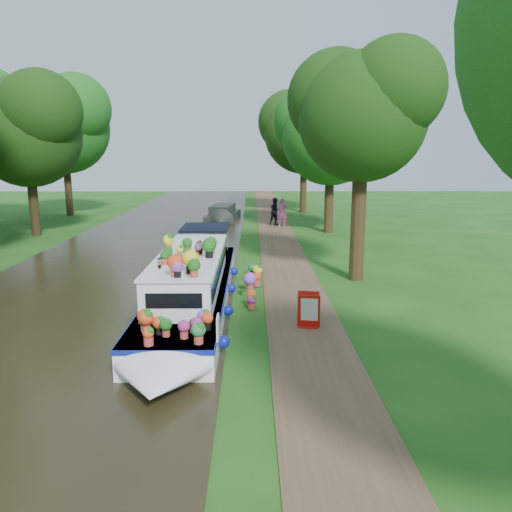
# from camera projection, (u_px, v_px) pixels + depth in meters

# --- Properties ---
(ground) EXTENTS (100.00, 100.00, 0.00)m
(ground) POSITION_uv_depth(u_px,v_px,m) (262.00, 302.00, 16.85)
(ground) COLOR #1D5014
(ground) RESTS_ON ground
(canal_water) EXTENTS (10.00, 100.00, 0.02)m
(canal_water) POSITION_uv_depth(u_px,v_px,m) (84.00, 302.00, 16.80)
(canal_water) COLOR black
(canal_water) RESTS_ON ground
(towpath) EXTENTS (2.20, 100.00, 0.03)m
(towpath) POSITION_uv_depth(u_px,v_px,m) (297.00, 301.00, 16.86)
(towpath) COLOR brown
(towpath) RESTS_ON ground
(plant_boat) EXTENTS (2.29, 13.52, 2.30)m
(plant_boat) POSITION_uv_depth(u_px,v_px,m) (191.00, 285.00, 15.76)
(plant_boat) COLOR white
(plant_boat) RESTS_ON canal_water
(tree_near_overhang) EXTENTS (5.52, 5.28, 8.99)m
(tree_near_overhang) POSITION_uv_depth(u_px,v_px,m) (362.00, 107.00, 18.54)
(tree_near_overhang) COLOR #2F200F
(tree_near_overhang) RESTS_ON ground
(tree_near_mid) EXTENTS (6.90, 6.60, 9.40)m
(tree_near_mid) POSITION_uv_depth(u_px,v_px,m) (331.00, 128.00, 30.35)
(tree_near_mid) COLOR #2F200F
(tree_near_mid) RESTS_ON ground
(tree_near_far) EXTENTS (7.59, 7.26, 10.30)m
(tree_near_far) POSITION_uv_depth(u_px,v_px,m) (304.00, 127.00, 41.00)
(tree_near_far) COLOR #2F200F
(tree_near_far) RESTS_ON ground
(tree_far_c) EXTENTS (7.13, 6.82, 9.59)m
(tree_far_c) POSITION_uv_depth(u_px,v_px,m) (27.00, 125.00, 29.21)
(tree_far_c) COLOR #2F200F
(tree_far_c) RESTS_ON ground
(tree_far_d) EXTENTS (8.05, 7.70, 10.85)m
(tree_far_d) POSITION_uv_depth(u_px,v_px,m) (63.00, 121.00, 38.83)
(tree_far_d) COLOR #2F200F
(tree_far_d) RESTS_ON ground
(second_boat) EXTENTS (2.51, 6.46, 1.21)m
(second_boat) POSITION_uv_depth(u_px,v_px,m) (223.00, 215.00, 36.58)
(second_boat) COLOR black
(second_boat) RESTS_ON canal_water
(sandwich_board) EXTENTS (0.66, 0.59, 1.00)m
(sandwich_board) POSITION_uv_depth(u_px,v_px,m) (309.00, 311.00, 14.29)
(sandwich_board) COLOR red
(sandwich_board) RESTS_ON towpath
(pedestrian_pink) EXTENTS (0.77, 0.57, 1.92)m
(pedestrian_pink) POSITION_uv_depth(u_px,v_px,m) (282.00, 213.00, 33.56)
(pedestrian_pink) COLOR #E55E89
(pedestrian_pink) RESTS_ON towpath
(pedestrian_dark) EXTENTS (1.10, 0.98, 1.88)m
(pedestrian_dark) POSITION_uv_depth(u_px,v_px,m) (276.00, 212.00, 34.44)
(pedestrian_dark) COLOR black
(pedestrian_dark) RESTS_ON towpath
(verge_plant) EXTENTS (0.51, 0.48, 0.46)m
(verge_plant) POSITION_uv_depth(u_px,v_px,m) (244.00, 289.00, 17.64)
(verge_plant) COLOR #2F6E21
(verge_plant) RESTS_ON ground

